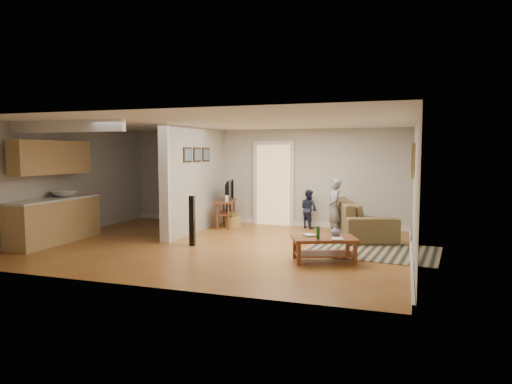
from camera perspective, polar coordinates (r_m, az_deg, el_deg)
ground at (r=9.45m, az=-4.54°, el=-6.67°), size 7.50×7.50×0.00m
room_shell at (r=10.10m, az=-9.24°, el=2.37°), size 7.54×6.02×2.52m
area_rug at (r=9.16m, az=14.24°, el=-7.15°), size 2.67×2.08×0.01m
sofa at (r=10.94m, az=12.81°, el=-5.17°), size 1.86×2.94×0.80m
coffee_table at (r=8.11m, az=8.61°, el=-6.27°), size 1.25×0.99×0.65m
tv_console at (r=11.64m, az=-3.72°, el=-1.33°), size 0.64×1.16×0.94m
speaker_left at (r=9.39m, az=-7.98°, el=-3.59°), size 0.11×0.11×1.03m
speaker_right at (r=11.85m, az=-3.45°, el=-1.94°), size 0.11×0.11×0.96m
toy_basket at (r=11.75m, az=-2.88°, el=-3.62°), size 0.41×0.41×0.36m
child at (r=10.39m, az=9.71°, el=-5.66°), size 0.45×0.56×1.33m
toddler at (r=11.62m, az=6.57°, el=-4.49°), size 0.60×0.58×0.97m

